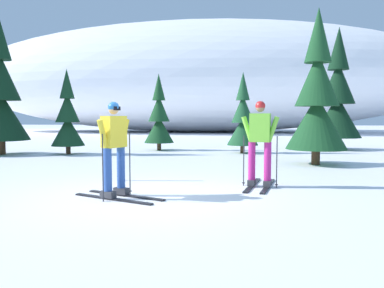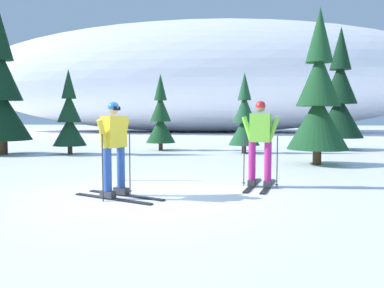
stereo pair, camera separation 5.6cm
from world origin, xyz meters
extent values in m
plane|color=white|center=(0.00, 0.00, 0.00)|extent=(120.00, 120.00, 0.00)
cube|color=black|center=(-0.39, 0.03, 0.01)|extent=(1.63, 0.78, 0.03)
cube|color=black|center=(-0.53, -0.30, 0.01)|extent=(1.63, 0.78, 0.03)
cube|color=#38383D|center=(-0.48, 0.07, 0.09)|extent=(0.31, 0.24, 0.12)
cube|color=#38383D|center=(-0.63, -0.26, 0.09)|extent=(0.31, 0.24, 0.12)
cylinder|color=#2D519E|center=(-0.48, 0.07, 0.54)|extent=(0.15, 0.15, 0.78)
cylinder|color=#2D519E|center=(-0.63, -0.26, 0.54)|extent=(0.15, 0.15, 0.78)
cube|color=yellow|center=(-0.55, -0.10, 1.21)|extent=(0.40, 0.52, 0.57)
cylinder|color=yellow|center=(-0.44, 0.16, 1.15)|extent=(0.20, 0.29, 0.58)
cylinder|color=yellow|center=(-0.66, -0.35, 1.15)|extent=(0.20, 0.29, 0.58)
sphere|color=tan|center=(-0.55, -0.10, 1.62)|extent=(0.19, 0.19, 0.19)
sphere|color=#2366B2|center=(-0.55, -0.10, 1.65)|extent=(0.21, 0.21, 0.21)
cube|color=black|center=(-0.48, -0.13, 1.63)|extent=(0.09, 0.15, 0.07)
cylinder|color=#2D2D33|center=(-0.35, 0.22, 0.59)|extent=(0.02, 0.02, 1.19)
cylinder|color=#2D2D33|center=(-0.35, 0.22, 0.06)|extent=(0.07, 0.07, 0.01)
cylinder|color=#2D2D33|center=(-0.65, -0.46, 0.59)|extent=(0.02, 0.02, 1.19)
cylinder|color=#2D2D33|center=(-0.65, -0.46, 0.06)|extent=(0.07, 0.07, 0.01)
cube|color=black|center=(2.02, 1.38, 0.01)|extent=(0.46, 1.74, 0.03)
cube|color=black|center=(2.34, 1.31, 0.01)|extent=(0.46, 1.74, 0.03)
cube|color=#38383D|center=(2.00, 1.28, 0.09)|extent=(0.19, 0.30, 0.12)
cube|color=#38383D|center=(2.32, 1.22, 0.09)|extent=(0.19, 0.30, 0.12)
cylinder|color=#B7237A|center=(2.00, 1.28, 0.55)|extent=(0.15, 0.15, 0.81)
cylinder|color=#B7237A|center=(2.32, 1.22, 0.55)|extent=(0.15, 0.15, 0.81)
cube|color=#75C638|center=(2.16, 1.25, 1.26)|extent=(0.46, 0.32, 0.60)
cylinder|color=#75C638|center=(1.91, 1.30, 1.21)|extent=(0.29, 0.15, 0.58)
cylinder|color=#75C638|center=(2.42, 1.20, 1.21)|extent=(0.29, 0.15, 0.58)
sphere|color=#A37556|center=(2.16, 1.25, 1.68)|extent=(0.19, 0.19, 0.19)
sphere|color=red|center=(2.16, 1.25, 1.71)|extent=(0.21, 0.21, 0.21)
cube|color=black|center=(2.18, 1.33, 1.69)|extent=(0.15, 0.07, 0.07)
cylinder|color=#2D2D33|center=(1.83, 1.38, 0.54)|extent=(0.02, 0.02, 1.08)
cylinder|color=#2D2D33|center=(1.83, 1.38, 0.06)|extent=(0.07, 0.07, 0.01)
cylinder|color=#2D2D33|center=(2.52, 1.24, 0.54)|extent=(0.02, 0.02, 1.08)
cylinder|color=#2D2D33|center=(2.52, 1.24, 0.06)|extent=(0.07, 0.07, 0.01)
cylinder|color=#47301E|center=(-7.46, 7.21, 0.38)|extent=(0.30, 0.30, 0.76)
cone|color=black|center=(-7.46, 7.21, 1.54)|extent=(2.17, 2.17, 1.94)
cone|color=black|center=(-7.46, 7.21, 3.09)|extent=(1.56, 1.56, 1.94)
cone|color=black|center=(-7.46, 7.21, 4.65)|extent=(0.95, 0.95, 1.94)
cylinder|color=#47301E|center=(-4.92, 7.64, 0.23)|extent=(0.18, 0.18, 0.45)
cone|color=#14381E|center=(-4.92, 7.64, 0.92)|extent=(1.29, 1.29, 1.16)
cone|color=#14381E|center=(-4.92, 7.64, 1.84)|extent=(0.93, 0.93, 1.16)
cone|color=#14381E|center=(-4.92, 7.64, 2.77)|extent=(0.57, 0.57, 1.16)
cylinder|color=#47301E|center=(-1.69, 9.80, 0.23)|extent=(0.18, 0.18, 0.45)
cone|color=#194723|center=(-1.69, 9.80, 0.92)|extent=(1.30, 1.30, 1.16)
cone|color=#194723|center=(-1.69, 9.80, 1.85)|extent=(0.93, 0.93, 1.16)
cone|color=#194723|center=(-1.69, 9.80, 2.78)|extent=(0.57, 0.57, 1.16)
cylinder|color=#47301E|center=(1.95, 8.87, 0.22)|extent=(0.18, 0.18, 0.44)
cone|color=#1E512D|center=(1.95, 8.87, 0.90)|extent=(1.27, 1.27, 1.14)
cone|color=#1E512D|center=(1.95, 8.87, 1.81)|extent=(0.91, 0.91, 1.14)
cone|color=#1E512D|center=(1.95, 8.87, 2.71)|extent=(0.56, 0.56, 1.14)
cylinder|color=#47301E|center=(4.13, 5.32, 0.32)|extent=(0.26, 0.26, 0.65)
cone|color=#194723|center=(4.13, 5.32, 1.31)|extent=(1.85, 1.85, 1.66)
cone|color=#194723|center=(4.13, 5.32, 2.64)|extent=(1.33, 1.33, 1.66)
cone|color=#194723|center=(4.13, 5.32, 3.96)|extent=(0.81, 0.81, 1.66)
cylinder|color=#47301E|center=(6.19, 11.02, 0.37)|extent=(0.29, 0.29, 0.74)
cone|color=black|center=(6.19, 11.02, 1.49)|extent=(2.10, 2.10, 1.89)
cone|color=black|center=(6.19, 11.02, 3.00)|extent=(1.52, 1.52, 1.89)
cone|color=black|center=(6.19, 11.02, 4.51)|extent=(0.93, 0.93, 1.89)
ellipsoid|color=white|center=(-1.90, 30.22, 5.20)|extent=(47.14, 15.56, 10.40)
cylinder|color=black|center=(-1.03, 1.74, 0.63)|extent=(0.07, 0.07, 1.27)
cylinder|color=blue|center=(-1.03, 1.74, 1.15)|extent=(0.28, 0.02, 0.28)
camera|label=1|loc=(1.64, -6.91, 1.49)|focal=36.08mm
camera|label=2|loc=(1.70, -6.91, 1.49)|focal=36.08mm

